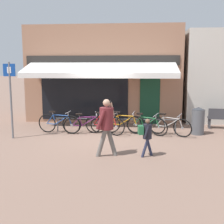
{
  "coord_description": "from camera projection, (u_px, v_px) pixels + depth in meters",
  "views": [
    {
      "loc": [
        1.38,
        -10.3,
        2.54
      ],
      "look_at": [
        0.56,
        -0.81,
        1.05
      ],
      "focal_mm": 45.0,
      "sensor_mm": 36.0,
      "label": 1
    }
  ],
  "objects": [
    {
      "name": "bicycle_purple",
      "position": [
        86.0,
        124.0,
        10.98
      ],
      "size": [
        1.71,
        0.58,
        0.84
      ],
      "rotation": [
        0.14,
        0.0,
        0.25
      ],
      "color": "black",
      "rests_on": "ground_plane"
    },
    {
      "name": "shop_front",
      "position": [
        105.0,
        74.0,
        14.26
      ],
      "size": [
        7.35,
        4.56,
        4.51
      ],
      "color": "#9E7056",
      "rests_on": "ground_plane"
    },
    {
      "name": "parking_sign",
      "position": [
        11.0,
        93.0,
        10.02
      ],
      "size": [
        0.44,
        0.07,
        2.76
      ],
      "color": "slate",
      "rests_on": "ground_plane"
    },
    {
      "name": "bicycle_silver",
      "position": [
        169.0,
        126.0,
        10.61
      ],
      "size": [
        1.61,
        0.95,
        0.88
      ],
      "rotation": [
        0.14,
        0.0,
        -0.48
      ],
      "color": "black",
      "rests_on": "ground_plane"
    },
    {
      "name": "bike_rack_rail",
      "position": [
        116.0,
        121.0,
        11.09
      ],
      "size": [
        4.79,
        0.04,
        0.57
      ],
      "color": "#47494F",
      "rests_on": "ground_plane"
    },
    {
      "name": "pedestrian_adult",
      "position": [
        107.0,
        122.0,
        8.07
      ],
      "size": [
        0.65,
        0.59,
        1.69
      ],
      "rotation": [
        0.0,
        0.0,
        -0.2
      ],
      "color": "slate",
      "rests_on": "ground_plane"
    },
    {
      "name": "bicycle_orange",
      "position": [
        123.0,
        124.0,
        10.97
      ],
      "size": [
        1.74,
        0.56,
        0.89
      ],
      "rotation": [
        0.09,
        0.0,
        -0.16
      ],
      "color": "black",
      "rests_on": "ground_plane"
    },
    {
      "name": "bicycle_green",
      "position": [
        146.0,
        125.0,
        10.77
      ],
      "size": [
        1.61,
        0.9,
        0.86
      ],
      "rotation": [
        0.14,
        0.0,
        -0.44
      ],
      "color": "black",
      "rests_on": "ground_plane"
    },
    {
      "name": "bicycle_blue",
      "position": [
        59.0,
        123.0,
        11.02
      ],
      "size": [
        1.76,
        0.53,
        0.88
      ],
      "rotation": [
        0.05,
        0.0,
        -0.16
      ],
      "color": "black",
      "rests_on": "ground_plane"
    },
    {
      "name": "ground_plane",
      "position": [
        99.0,
        136.0,
        10.65
      ],
      "size": [
        160.0,
        160.0,
        0.0
      ],
      "primitive_type": "plane",
      "color": "#846656"
    },
    {
      "name": "litter_bin",
      "position": [
        198.0,
        121.0,
        10.83
      ],
      "size": [
        0.5,
        0.5,
        1.07
      ],
      "color": "#515459",
      "rests_on": "ground_plane"
    },
    {
      "name": "bicycle_red",
      "position": [
        104.0,
        125.0,
        10.85
      ],
      "size": [
        1.62,
        0.72,
        0.85
      ],
      "rotation": [
        -0.03,
        0.0,
        -0.37
      ],
      "color": "black",
      "rests_on": "ground_plane"
    },
    {
      "name": "pedestrian_child",
      "position": [
        146.0,
        133.0,
        8.08
      ],
      "size": [
        0.47,
        0.46,
        1.12
      ],
      "rotation": [
        0.0,
        0.0,
        0.2
      ],
      "color": "#282D47",
      "rests_on": "ground_plane"
    }
  ]
}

